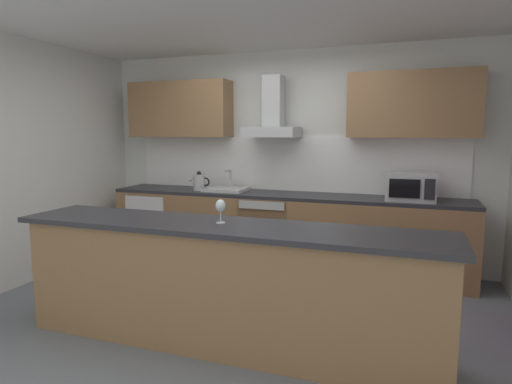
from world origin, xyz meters
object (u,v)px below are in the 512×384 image
(microwave, at_px, (411,187))
(kettle, at_px, (199,182))
(refrigerator, at_px, (157,224))
(sink, at_px, (226,189))
(wine_glass, at_px, (221,207))
(range_hood, at_px, (273,118))
(oven, at_px, (269,230))

(microwave, relative_size, kettle, 1.73)
(refrigerator, xyz_separation_m, kettle, (0.65, -0.03, 0.58))
(sink, bearing_deg, wine_glass, -67.42)
(wine_glass, bearing_deg, kettle, 121.24)
(microwave, height_order, kettle, microwave)
(sink, xyz_separation_m, range_hood, (0.56, 0.12, 0.86))
(kettle, height_order, wine_glass, kettle)
(oven, xyz_separation_m, wine_glass, (0.26, -1.96, 0.61))
(oven, distance_m, kettle, 1.06)
(oven, xyz_separation_m, microwave, (1.58, -0.03, 0.59))
(kettle, height_order, range_hood, range_hood)
(oven, distance_m, wine_glass, 2.07)
(oven, xyz_separation_m, range_hood, (-0.00, 0.13, 1.33))
(kettle, xyz_separation_m, range_hood, (0.91, 0.16, 0.78))
(wine_glass, bearing_deg, oven, 97.64)
(oven, height_order, microwave, microwave)
(oven, bearing_deg, microwave, -1.01)
(oven, relative_size, wine_glass, 4.50)
(oven, xyz_separation_m, sink, (-0.56, 0.01, 0.47))
(range_hood, height_order, wine_glass, range_hood)
(refrigerator, relative_size, kettle, 2.94)
(refrigerator, distance_m, microwave, 3.19)
(microwave, distance_m, range_hood, 1.75)
(refrigerator, xyz_separation_m, microwave, (3.13, -0.03, 0.62))
(refrigerator, distance_m, sink, 1.11)
(oven, distance_m, range_hood, 1.33)
(refrigerator, relative_size, range_hood, 1.18)
(oven, relative_size, refrigerator, 0.94)
(oven, relative_size, kettle, 2.77)
(microwave, distance_m, sink, 2.14)
(microwave, height_order, sink, microwave)
(microwave, xyz_separation_m, kettle, (-2.48, -0.01, -0.04))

